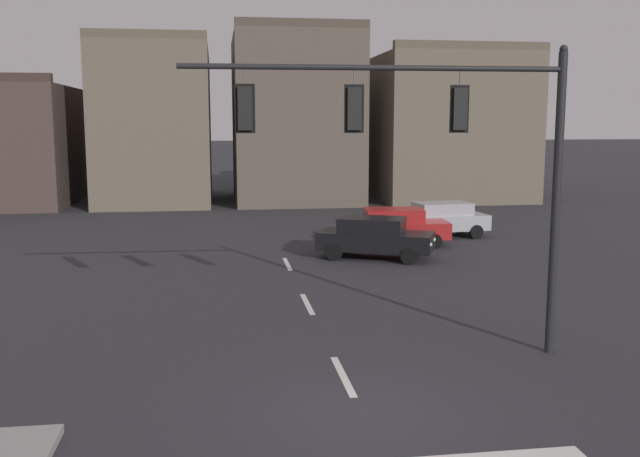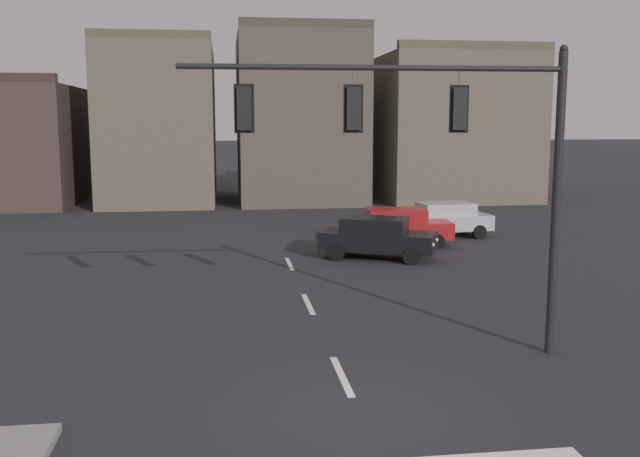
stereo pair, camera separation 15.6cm
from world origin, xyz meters
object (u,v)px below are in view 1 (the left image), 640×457
(car_lot_middle, at_px, (440,219))
(car_lot_nearside, at_px, (396,226))
(car_lot_farside, at_px, (375,237))
(signal_mast_near_side, at_px, (440,140))

(car_lot_middle, bearing_deg, car_lot_nearside, -142.97)
(car_lot_nearside, bearing_deg, car_lot_farside, -119.36)
(signal_mast_near_side, height_order, car_lot_middle, signal_mast_near_side)
(car_lot_nearside, xyz_separation_m, car_lot_middle, (2.61, 1.97, 0.00))
(car_lot_middle, xyz_separation_m, car_lot_farside, (-4.14, -4.69, 0.00))
(signal_mast_near_side, height_order, car_lot_farside, signal_mast_near_side)
(car_lot_farside, bearing_deg, car_lot_middle, 48.58)
(signal_mast_near_side, distance_m, car_lot_middle, 17.64)
(signal_mast_near_side, xyz_separation_m, car_lot_middle, (5.34, 16.33, -4.02))
(signal_mast_near_side, distance_m, car_lot_nearside, 15.16)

